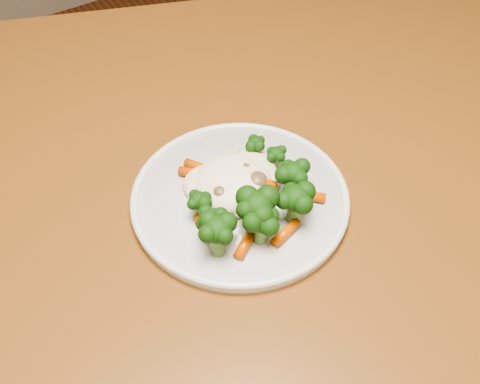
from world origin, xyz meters
The scene contains 3 objects.
dining_table centered at (-0.05, -0.26, 0.65)m, with size 1.39×1.16×0.75m.
plate centered at (-0.18, -0.29, 0.76)m, with size 0.26×0.26×0.01m, color silver.
meal centered at (-0.19, -0.31, 0.78)m, with size 0.17×0.18×0.05m.
Camera 1 is at (-0.44, -0.70, 1.30)m, focal length 45.00 mm.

